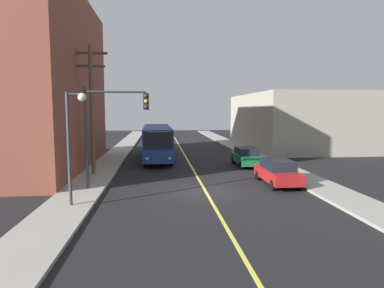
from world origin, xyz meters
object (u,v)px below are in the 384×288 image
Objects in this scene: fire_hydrant at (279,163)px; parked_car_green at (247,156)px; street_lamp_left at (73,132)px; parked_car_red at (278,172)px; city_bus at (157,141)px; traffic_signal_left_corner at (113,118)px; utility_pole_near at (92,103)px.

parked_car_green is at bearing 135.89° from fire_hydrant.
street_lamp_left is (-11.57, -11.02, 2.90)m from parked_car_green.
street_lamp_left reaches higher than parked_car_red.
city_bus is 13.09m from traffic_signal_left_corner.
city_bus reaches higher than parked_car_green.
city_bus is at bearing 122.62° from parked_car_red.
street_lamp_left reaches higher than fire_hydrant.
parked_car_red is 1.00× the size of parked_car_green.
parked_car_green is at bearing -33.36° from city_bus.
utility_pole_near is 11.02× the size of fire_hydrant.
traffic_signal_left_corner is at bearing -65.97° from utility_pole_near.
traffic_signal_left_corner is 3.76m from street_lamp_left.
parked_car_red is 5.24× the size of fire_hydrant.
traffic_signal_left_corner reaches higher than street_lamp_left.
street_lamp_left is (0.68, -8.14, -1.52)m from utility_pole_near.
street_lamp_left reaches higher than parked_car_green.
parked_car_red is at bearing 2.65° from traffic_signal_left_corner.
parked_car_green is at bearing 36.74° from traffic_signal_left_corner.
city_bus is at bearing 146.64° from parked_car_green.
traffic_signal_left_corner reaches higher than fire_hydrant.
utility_pole_near is at bearing -120.18° from city_bus.
parked_car_red is 5.44m from fire_hydrant.
parked_car_green is 0.48× the size of utility_pole_near.
city_bus is at bearing 78.75° from traffic_signal_left_corner.
utility_pole_near is 1.68× the size of street_lamp_left.
city_bus is 2.77× the size of parked_car_green.
fire_hydrant is (1.99, 5.05, -0.26)m from parked_car_red.
utility_pole_near is at bearing -166.76° from parked_car_green.
utility_pole_near is 15.12m from fire_hydrant.
parked_car_green is (-0.12, 7.10, 0.00)m from parked_car_red.
city_bus reaches higher than fire_hydrant.
traffic_signal_left_corner is 7.14× the size of fire_hydrant.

